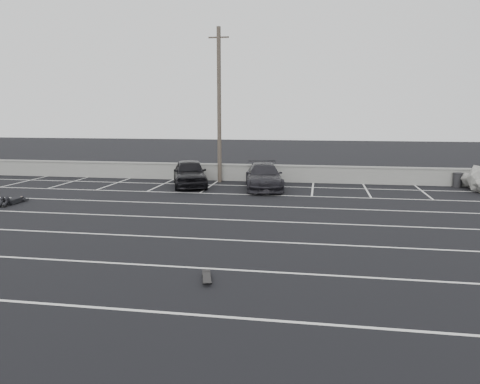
% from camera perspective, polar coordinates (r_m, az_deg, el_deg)
% --- Properties ---
extents(ground, '(120.00, 120.00, 0.00)m').
position_cam_1_polar(ground, '(16.33, -6.13, -5.63)').
color(ground, black).
rests_on(ground, ground).
extents(seawall, '(50.00, 0.45, 1.06)m').
position_cam_1_polar(seawall, '(29.70, 1.21, 2.40)').
color(seawall, gray).
rests_on(seawall, ground).
extents(stall_lines, '(36.00, 20.05, 0.01)m').
position_cam_1_polar(stall_lines, '(20.50, -3.00, -2.43)').
color(stall_lines, silver).
rests_on(stall_lines, ground).
extents(car_left, '(3.26, 4.99, 1.58)m').
position_cam_1_polar(car_left, '(27.69, -6.16, 2.33)').
color(car_left, black).
rests_on(car_left, ground).
extents(car_right, '(2.84, 5.21, 1.43)m').
position_cam_1_polar(car_right, '(26.58, 2.92, 1.91)').
color(car_right, black).
rests_on(car_right, ground).
extents(utility_pole, '(1.25, 0.25, 9.34)m').
position_cam_1_polar(utility_pole, '(29.00, -2.56, 10.51)').
color(utility_pole, '#4C4238').
rests_on(utility_pole, ground).
extents(trash_bin, '(0.63, 0.63, 0.84)m').
position_cam_1_polar(trash_bin, '(30.07, 25.00, 1.36)').
color(trash_bin, '#272629').
rests_on(trash_bin, ground).
extents(person, '(1.25, 2.49, 0.47)m').
position_cam_1_polar(person, '(24.94, -25.69, -0.67)').
color(person, black).
rests_on(person, ground).
extents(skateboard, '(0.42, 0.85, 0.10)m').
position_cam_1_polar(skateboard, '(12.31, -4.07, -10.37)').
color(skateboard, black).
rests_on(skateboard, ground).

